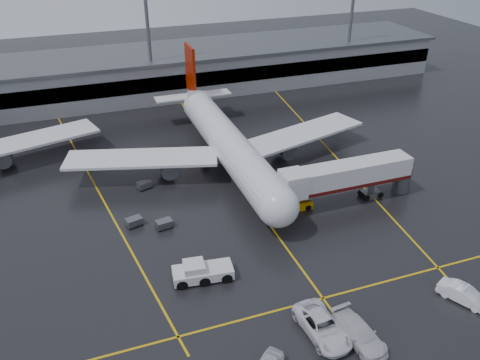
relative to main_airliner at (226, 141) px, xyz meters
name	(u,v)px	position (x,y,z in m)	size (l,w,h in m)	color
ground	(249,196)	(0.00, -9.70, -4.21)	(220.00, 220.00, 0.00)	black
apron_line_centre	(249,196)	(0.00, -9.70, -4.20)	(0.25, 90.00, 0.02)	gold
apron_line_stop	(323,298)	(0.00, -31.70, -4.20)	(60.00, 0.25, 0.02)	gold
apron_line_left	(96,186)	(-20.00, 0.30, -4.20)	(0.25, 70.00, 0.02)	gold
apron_line_right	(328,148)	(18.00, 0.30, -4.20)	(0.25, 70.00, 0.02)	gold
terminal	(170,70)	(0.00, 38.23, 0.11)	(122.00, 19.00, 8.60)	gray
light_mast_mid	(148,30)	(-5.00, 32.30, 10.27)	(3.00, 1.20, 25.45)	#595B60
light_mast_right	(352,14)	(40.00, 32.30, 10.27)	(3.00, 1.20, 25.45)	#595B60
main_airliner	(226,141)	(0.00, 0.00, 0.00)	(48.80, 45.60, 14.10)	silver
jet_bridge	(347,177)	(11.87, -15.70, -0.28)	(19.90, 3.40, 6.05)	silver
pushback_tractor	(201,272)	(-11.11, -24.41, -3.28)	(6.82, 3.53, 2.34)	silver
belt_loader	(297,204)	(4.95, -14.98, -3.58)	(4.10, 2.07, 2.54)	#CB8A00
service_van_a	(322,326)	(-2.45, -35.99, -3.23)	(3.24, 7.03, 1.95)	white
service_van_b	(359,333)	(0.42, -37.94, -3.27)	(2.64, 6.48, 1.88)	silver
service_van_c	(464,294)	(13.45, -36.96, -3.34)	(1.84, 5.29, 1.74)	white
baggage_cart_a	(164,224)	(-12.83, -13.40, -3.58)	(2.18, 1.61, 1.12)	#595B60
baggage_cart_b	(134,221)	(-16.33, -11.60, -3.58)	(2.27, 1.77, 1.12)	#595B60
baggage_cart_c	(144,184)	(-13.40, -2.61, -3.58)	(2.31, 1.87, 1.12)	#595B60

